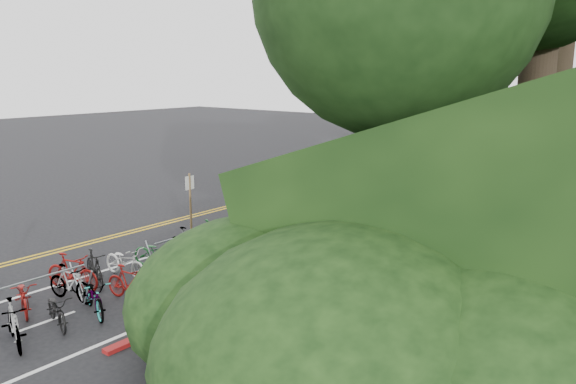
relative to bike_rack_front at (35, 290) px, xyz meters
name	(u,v)px	position (x,y,z in m)	size (l,w,h in m)	color
ground	(56,273)	(-2.86, 2.06, -0.80)	(120.00, 120.00, 0.00)	black
road_markings	(280,213)	(-2.22, 12.16, -0.80)	(7.47, 80.00, 0.01)	gold
red_curb	(405,222)	(2.84, 14.06, -0.75)	(0.25, 28.00, 0.10)	maroon
bike_rack_front	(35,290)	(0.00, 0.00, 0.00)	(1.11, 2.74, 1.10)	gray
bike_racks_rest	(362,191)	(0.14, 15.06, 0.05)	(1.14, 23.00, 1.17)	gray
signposts_rest	(331,169)	(-2.26, 16.06, 0.63)	(0.08, 18.40, 2.50)	brown
bike_front	(72,272)	(-1.14, 1.65, -0.26)	(1.79, 0.51, 1.08)	maroon
bike_valet	(120,275)	(-0.01, 2.45, -0.32)	(3.30, 9.66, 1.05)	navy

